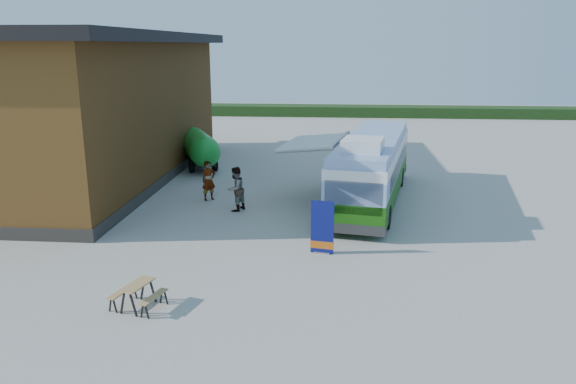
# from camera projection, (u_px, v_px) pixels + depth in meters

# --- Properties ---
(ground) EXTENTS (100.00, 100.00, 0.00)m
(ground) POSITION_uv_depth(u_px,v_px,m) (273.00, 248.00, 19.59)
(ground) COLOR #BCB7AD
(ground) RESTS_ON ground
(barn) EXTENTS (9.60, 21.20, 7.50)m
(barn) POSITION_uv_depth(u_px,v_px,m) (94.00, 110.00, 29.19)
(barn) COLOR brown
(barn) RESTS_ON ground
(hedge) EXTENTS (40.00, 3.00, 1.00)m
(hedge) POSITION_uv_depth(u_px,v_px,m) (396.00, 111.00, 55.40)
(hedge) COLOR #264419
(hedge) RESTS_ON ground
(bus) EXTENTS (4.32, 11.42, 3.43)m
(bus) POSITION_uv_depth(u_px,v_px,m) (372.00, 166.00, 24.96)
(bus) COLOR #1E6D12
(bus) RESTS_ON ground
(awning) EXTENTS (3.25, 4.52, 0.51)m
(awning) POSITION_uv_depth(u_px,v_px,m) (317.00, 146.00, 25.14)
(awning) COLOR white
(awning) RESTS_ON ground
(banner) EXTENTS (0.80, 0.28, 1.86)m
(banner) POSITION_uv_depth(u_px,v_px,m) (322.00, 232.00, 18.93)
(banner) COLOR #0C115F
(banner) RESTS_ON ground
(picnic_table) EXTENTS (1.46, 1.37, 0.70)m
(picnic_table) POSITION_uv_depth(u_px,v_px,m) (138.00, 290.00, 15.03)
(picnic_table) COLOR #AE8352
(picnic_table) RESTS_ON ground
(person_a) EXTENTS (0.79, 0.74, 1.81)m
(person_a) POSITION_uv_depth(u_px,v_px,m) (209.00, 181.00, 25.47)
(person_a) COLOR #999999
(person_a) RESTS_ON ground
(person_b) EXTENTS (1.06, 1.15, 1.90)m
(person_b) POSITION_uv_depth(u_px,v_px,m) (236.00, 189.00, 23.80)
(person_b) COLOR #999999
(person_b) RESTS_ON ground
(slurry_tanker) EXTENTS (3.20, 5.27, 2.09)m
(slurry_tanker) POSITION_uv_depth(u_px,v_px,m) (199.00, 147.00, 32.09)
(slurry_tanker) COLOR green
(slurry_tanker) RESTS_ON ground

